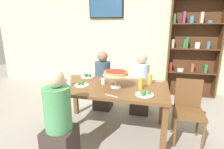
# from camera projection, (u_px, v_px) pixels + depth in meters

# --- Properties ---
(ground_plane) EXTENTS (12.00, 12.00, 0.00)m
(ground_plane) POSITION_uv_depth(u_px,v_px,m) (110.00, 130.00, 2.78)
(ground_plane) COLOR gray
(rear_partition) EXTENTS (8.00, 0.12, 2.80)m
(rear_partition) POSITION_uv_depth(u_px,v_px,m) (132.00, 35.00, 4.48)
(rear_partition) COLOR beige
(rear_partition) RESTS_ON ground_plane
(dining_table) EXTENTS (1.67, 0.95, 0.74)m
(dining_table) POSITION_uv_depth(u_px,v_px,m) (110.00, 91.00, 2.61)
(dining_table) COLOR brown
(dining_table) RESTS_ON ground_plane
(bookshelf) EXTENTS (1.10, 0.30, 2.21)m
(bookshelf) POSITION_uv_depth(u_px,v_px,m) (192.00, 48.00, 4.05)
(bookshelf) COLOR #4C2D19
(bookshelf) RESTS_ON ground_plane
(television) EXTENTS (0.87, 0.05, 0.53)m
(television) POSITION_uv_depth(u_px,v_px,m) (106.00, 7.00, 4.38)
(television) COLOR black
(diner_near_left) EXTENTS (0.34, 0.34, 1.15)m
(diner_near_left) POSITION_uv_depth(u_px,v_px,m) (59.00, 126.00, 2.00)
(diner_near_left) COLOR #382D28
(diner_near_left) RESTS_ON ground_plane
(diner_far_right) EXTENTS (0.34, 0.34, 1.15)m
(diner_far_right) POSITION_uv_depth(u_px,v_px,m) (140.00, 88.00, 3.27)
(diner_far_right) COLOR #382D28
(diner_far_right) RESTS_ON ground_plane
(diner_far_left) EXTENTS (0.34, 0.34, 1.15)m
(diner_far_left) POSITION_uv_depth(u_px,v_px,m) (103.00, 85.00, 3.44)
(diner_far_left) COLOR #382D28
(diner_far_left) RESTS_ON ground_plane
(chair_head_east) EXTENTS (0.40, 0.40, 0.87)m
(chair_head_east) POSITION_uv_depth(u_px,v_px,m) (188.00, 108.00, 2.47)
(chair_head_east) COLOR brown
(chair_head_east) RESTS_ON ground_plane
(deep_dish_pizza_stand) EXTENTS (0.37, 0.37, 0.24)m
(deep_dish_pizza_stand) POSITION_uv_depth(u_px,v_px,m) (116.00, 74.00, 2.47)
(deep_dish_pizza_stand) COLOR silver
(deep_dish_pizza_stand) RESTS_ON dining_table
(salad_plate_near_diner) EXTENTS (0.21, 0.21, 0.07)m
(salad_plate_near_diner) POSITION_uv_depth(u_px,v_px,m) (82.00, 84.00, 2.60)
(salad_plate_near_diner) COLOR white
(salad_plate_near_diner) RESTS_ON dining_table
(salad_plate_far_diner) EXTENTS (0.23, 0.23, 0.07)m
(salad_plate_far_diner) POSITION_uv_depth(u_px,v_px,m) (145.00, 94.00, 2.23)
(salad_plate_far_diner) COLOR white
(salad_plate_far_diner) RESTS_ON dining_table
(salad_plate_spare) EXTENTS (0.22, 0.22, 0.07)m
(salad_plate_spare) POSITION_uv_depth(u_px,v_px,m) (88.00, 76.00, 3.04)
(salad_plate_spare) COLOR white
(salad_plate_spare) RESTS_ON dining_table
(beer_glass_amber_tall) EXTENTS (0.06, 0.06, 0.16)m
(beer_glass_amber_tall) POSITION_uv_depth(u_px,v_px,m) (141.00, 83.00, 2.44)
(beer_glass_amber_tall) COLOR gold
(beer_glass_amber_tall) RESTS_ON dining_table
(beer_glass_amber_short) EXTENTS (0.07, 0.07, 0.16)m
(beer_glass_amber_short) POSITION_uv_depth(u_px,v_px,m) (150.00, 79.00, 2.66)
(beer_glass_amber_short) COLOR gold
(beer_glass_amber_short) RESTS_ON dining_table
(beer_glass_amber_spare) EXTENTS (0.08, 0.08, 0.16)m
(beer_glass_amber_spare) POSITION_uv_depth(u_px,v_px,m) (54.00, 82.00, 2.50)
(beer_glass_amber_spare) COLOR gold
(beer_glass_amber_spare) RESTS_ON dining_table
(water_glass_clear_near) EXTENTS (0.06, 0.06, 0.09)m
(water_glass_clear_near) POSITION_uv_depth(u_px,v_px,m) (103.00, 81.00, 2.67)
(water_glass_clear_near) COLOR white
(water_glass_clear_near) RESTS_ON dining_table
(water_glass_clear_far) EXTENTS (0.07, 0.07, 0.10)m
(water_glass_clear_far) POSITION_uv_depth(u_px,v_px,m) (69.00, 82.00, 2.62)
(water_glass_clear_far) COLOR white
(water_glass_clear_far) RESTS_ON dining_table
(cutlery_fork_near) EXTENTS (0.17, 0.08, 0.00)m
(cutlery_fork_near) POSITION_uv_depth(u_px,v_px,m) (104.00, 79.00, 2.94)
(cutlery_fork_near) COLOR silver
(cutlery_fork_near) RESTS_ON dining_table
(cutlery_knife_near) EXTENTS (0.17, 0.08, 0.00)m
(cutlery_knife_near) POSITION_uv_depth(u_px,v_px,m) (111.00, 96.00, 2.21)
(cutlery_knife_near) COLOR silver
(cutlery_knife_near) RESTS_ON dining_table
(cutlery_fork_far) EXTENTS (0.18, 0.05, 0.00)m
(cutlery_fork_far) POSITION_uv_depth(u_px,v_px,m) (157.00, 82.00, 2.80)
(cutlery_fork_far) COLOR silver
(cutlery_fork_far) RESTS_ON dining_table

